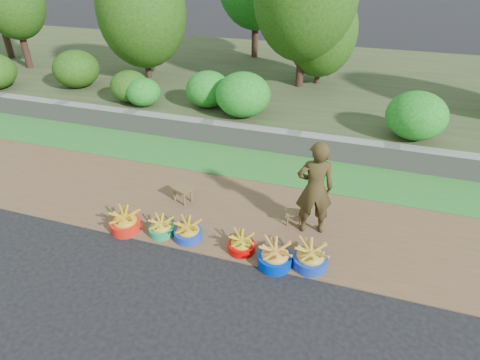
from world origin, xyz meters
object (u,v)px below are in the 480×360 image
(basin_f, at_px, (310,258))
(basin_e, at_px, (275,256))
(basin_a, at_px, (125,222))
(vendor_woman, at_px, (315,189))
(stool_right, at_px, (294,214))
(basin_c, at_px, (188,231))
(basin_b, at_px, (161,228))
(stool_left, at_px, (183,190))
(basin_d, at_px, (242,244))

(basin_f, bearing_deg, basin_e, -164.80)
(basin_a, xyz_separation_m, vendor_woman, (3.14, 1.02, 0.71))
(basin_e, height_order, vendor_woman, vendor_woman)
(stool_right, bearing_deg, basin_c, -149.54)
(basin_b, height_order, stool_left, stool_left)
(basin_b, distance_m, basin_e, 2.09)
(basin_a, height_order, stool_right, basin_a)
(basin_e, height_order, stool_right, basin_e)
(vendor_woman, bearing_deg, stool_right, -29.62)
(basin_f, relative_size, stool_right, 1.67)
(basin_e, bearing_deg, basin_b, 176.08)
(basin_d, distance_m, stool_left, 1.88)
(stool_right, bearing_deg, basin_d, -124.25)
(basin_e, distance_m, basin_f, 0.56)
(stool_left, relative_size, vendor_woman, 0.25)
(basin_c, xyz_separation_m, basin_d, (0.98, -0.02, -0.01))
(basin_a, xyz_separation_m, basin_c, (1.17, 0.12, -0.02))
(basin_d, bearing_deg, stool_right, 55.75)
(basin_c, bearing_deg, basin_f, -0.80)
(basin_c, xyz_separation_m, vendor_woman, (1.98, 0.90, 0.72))
(vendor_woman, bearing_deg, basin_e, 53.98)
(stool_left, distance_m, stool_right, 2.24)
(stool_right, bearing_deg, vendor_woman, -13.71)
(basin_a, distance_m, basin_d, 2.15)
(basin_d, relative_size, basin_f, 0.81)
(basin_a, relative_size, basin_d, 1.20)
(basin_e, height_order, stool_left, basin_e)
(basin_f, bearing_deg, basin_c, 179.20)
(basin_c, xyz_separation_m, basin_f, (2.12, -0.03, 0.02))
(basin_e, bearing_deg, basin_f, 15.20)
(basin_b, distance_m, stool_left, 1.07)
(basin_c, height_order, vendor_woman, vendor_woman)
(stool_right, bearing_deg, stool_left, 178.77)
(basin_a, bearing_deg, basin_d, 2.67)
(basin_e, bearing_deg, stool_left, 150.97)
(basin_e, distance_m, stool_right, 1.15)
(basin_a, height_order, basin_f, basin_f)
(basin_f, height_order, vendor_woman, vendor_woman)
(basin_f, height_order, stool_right, basin_f)
(basin_b, xyz_separation_m, stool_left, (-0.08, 1.06, 0.13))
(basin_f, xyz_separation_m, stool_left, (-2.70, 1.05, 0.09))
(basin_e, xyz_separation_m, stool_right, (0.08, 1.15, 0.05))
(basin_d, relative_size, stool_left, 1.03)
(stool_left, bearing_deg, basin_a, -117.14)
(basin_a, height_order, basin_b, basin_a)
(basin_f, bearing_deg, stool_left, 158.67)
(basin_c, bearing_deg, vendor_woman, 24.43)
(basin_b, bearing_deg, basin_d, 0.36)
(basin_c, bearing_deg, basin_b, -176.28)
(basin_c, distance_m, stool_left, 1.18)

